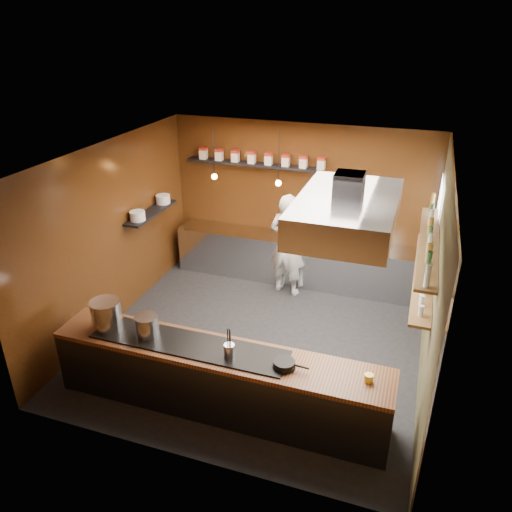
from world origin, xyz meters
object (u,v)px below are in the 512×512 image
at_px(extractor_hood, 347,212).
at_px(stockpot_large, 107,314).
at_px(espresso_machine, 369,239).
at_px(chef, 287,245).
at_px(stockpot_small, 147,326).

distance_m(extractor_hood, stockpot_large, 3.41).
bearing_deg(espresso_machine, chef, -164.21).
height_order(stockpot_large, espresso_machine, stockpot_large).
bearing_deg(stockpot_small, chef, 73.56).
distance_m(extractor_hood, espresso_machine, 2.87).
height_order(extractor_hood, stockpot_small, extractor_hood).
xyz_separation_m(stockpot_large, stockpot_small, (0.61, -0.00, -0.05)).
distance_m(extractor_hood, chef, 2.90).
bearing_deg(stockpot_large, espresso_machine, 51.25).
bearing_deg(espresso_machine, stockpot_large, -129.46).
height_order(espresso_machine, chef, chef).
relative_size(extractor_hood, espresso_machine, 4.98).
distance_m(stockpot_large, chef, 3.65).
bearing_deg(stockpot_large, stockpot_small, -0.45).
relative_size(extractor_hood, stockpot_small, 6.46).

